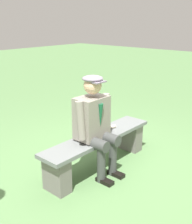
% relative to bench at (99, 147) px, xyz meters
% --- Properties ---
extents(ground_plane, '(30.00, 30.00, 0.00)m').
position_rel_bench_xyz_m(ground_plane, '(0.00, 0.00, -0.32)').
color(ground_plane, '#577F4A').
extents(bench, '(1.86, 0.39, 0.48)m').
position_rel_bench_xyz_m(bench, '(0.00, 0.00, 0.00)').
color(bench, slate).
rests_on(bench, ground).
extents(seated_man, '(0.60, 0.59, 1.33)m').
position_rel_bench_xyz_m(seated_man, '(0.14, 0.06, 0.43)').
color(seated_man, gray).
rests_on(seated_man, ground).
extents(rolled_magazine, '(0.24, 0.11, 0.05)m').
position_rel_bench_xyz_m(rolled_magazine, '(-0.26, -0.04, 0.19)').
color(rolled_magazine, beige).
rests_on(rolled_magazine, bench).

